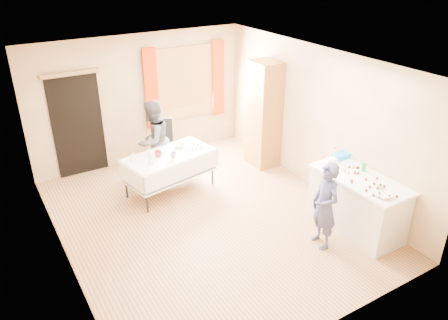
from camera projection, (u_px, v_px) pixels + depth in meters
floor at (208, 219)px, 7.30m from camera, size 4.50×5.50×0.02m
ceiling at (205, 63)px, 6.14m from camera, size 4.50×5.50×0.02m
wall_back at (140, 99)px, 8.84m from camera, size 4.50×0.02×2.60m
wall_front at (333, 240)px, 4.60m from camera, size 4.50×0.02×2.60m
wall_left at (54, 185)px, 5.67m from camera, size 0.02×5.50×2.60m
wall_right at (317, 120)px, 7.77m from camera, size 0.02×5.50×2.60m
window_frame at (185, 83)px, 9.19m from camera, size 1.32×0.06×1.52m
window_pane at (185, 83)px, 9.17m from camera, size 1.20×0.02×1.40m
curtain_left at (151, 89)px, 8.79m from camera, size 0.28×0.06×1.65m
curtain_right at (218, 78)px, 9.51m from camera, size 0.28×0.06×1.65m
doorway at (78, 126)px, 8.34m from camera, size 0.95×0.04×2.00m
door_lintel at (70, 74)px, 7.87m from camera, size 1.05×0.06×0.08m
cabinet at (264, 115)px, 8.69m from camera, size 0.50×0.60×2.14m
counter at (357, 203)px, 6.86m from camera, size 0.74×1.57×0.91m
party_table at (170, 169)px, 7.92m from camera, size 1.75×1.12×0.75m
chair at (164, 156)px, 8.75m from camera, size 0.55×0.55×1.04m
girl at (325, 206)px, 6.36m from camera, size 0.59×0.47×1.36m
woman at (153, 140)px, 8.25m from camera, size 1.26×1.24×1.57m
soda_can at (364, 168)px, 6.82m from camera, size 0.07×0.07×0.12m
mixing_bowl at (384, 196)px, 6.12m from camera, size 0.37×0.37×0.05m
foam_block at (331, 160)px, 7.11m from camera, size 0.17×0.14×0.08m
blue_basket at (341, 156)px, 7.27m from camera, size 0.31×0.22×0.08m
pitcher at (151, 157)px, 7.42m from camera, size 0.12×0.12×0.22m
cup_red at (158, 154)px, 7.68m from camera, size 0.23×0.23×0.10m
cup_rainbow at (173, 155)px, 7.63m from camera, size 0.16×0.16×0.10m
small_bowl at (180, 146)px, 8.05m from camera, size 0.26×0.26×0.06m
pastry_tray at (195, 148)px, 8.01m from camera, size 0.29×0.22×0.02m
bottle at (133, 156)px, 7.52m from camera, size 0.09×0.09×0.15m
cake_balls at (366, 181)px, 6.52m from camera, size 0.51×1.11×0.04m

